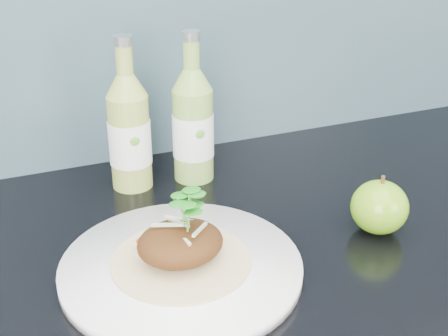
{
  "coord_description": "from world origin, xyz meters",
  "views": [
    {
      "loc": [
        -0.25,
        1.04,
        1.34
      ],
      "look_at": [
        0.02,
        1.69,
        1.0
      ],
      "focal_mm": 50.0,
      "sensor_mm": 36.0,
      "label": 1
    }
  ],
  "objects_px": {
    "green_apple": "(379,207)",
    "cider_bottle_right": "(193,125)",
    "cider_bottle_left": "(129,132)",
    "dinner_plate": "(181,268)"
  },
  "relations": [
    {
      "from": "green_apple",
      "to": "cider_bottle_right",
      "type": "distance_m",
      "value": 0.3
    },
    {
      "from": "cider_bottle_right",
      "to": "dinner_plate",
      "type": "bearing_deg",
      "value": -96.1
    },
    {
      "from": "green_apple",
      "to": "cider_bottle_left",
      "type": "xyz_separation_m",
      "value": [
        -0.27,
        0.25,
        0.05
      ]
    },
    {
      "from": "cider_bottle_left",
      "to": "cider_bottle_right",
      "type": "bearing_deg",
      "value": -30.4
    },
    {
      "from": "cider_bottle_left",
      "to": "dinner_plate",
      "type": "bearing_deg",
      "value": -115.33
    },
    {
      "from": "cider_bottle_left",
      "to": "cider_bottle_right",
      "type": "height_order",
      "value": "same"
    },
    {
      "from": "green_apple",
      "to": "dinner_plate",
      "type": "bearing_deg",
      "value": 178.8
    },
    {
      "from": "dinner_plate",
      "to": "cider_bottle_left",
      "type": "xyz_separation_m",
      "value": [
        0.0,
        0.25,
        0.08
      ]
    },
    {
      "from": "green_apple",
      "to": "cider_bottle_right",
      "type": "xyz_separation_m",
      "value": [
        -0.17,
        0.24,
        0.05
      ]
    },
    {
      "from": "dinner_plate",
      "to": "green_apple",
      "type": "bearing_deg",
      "value": -1.2
    }
  ]
}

